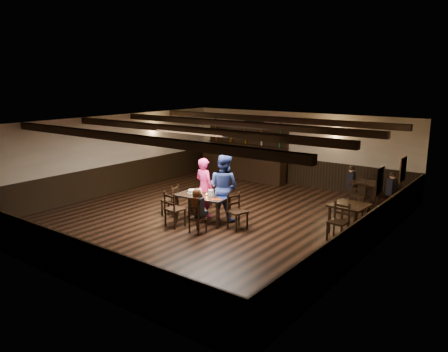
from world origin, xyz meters
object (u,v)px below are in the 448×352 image
Objects in this scene: chair_near_left at (172,207)px; cake at (192,191)px; man_blue at (224,187)px; dining_table at (203,199)px; bar_counter at (244,160)px; chair_near_right at (196,216)px; woman_pink at (204,187)px.

cake is at bearing 94.07° from chair_near_left.
dining_table is at bearing 53.78° from man_blue.
cake is (-0.06, 0.89, 0.23)m from chair_near_left.
chair_near_left is (-0.34, -0.84, -0.10)m from dining_table.
chair_near_left is 6.35m from bar_counter.
chair_near_right is (0.83, -0.02, -0.10)m from chair_near_left.
dining_table is 1.59× the size of chair_near_left.
woman_pink reaches higher than dining_table.
chair_near_right is at bearing 128.86° from woman_pink.
chair_near_right reaches higher than dining_table.
woman_pink is at bearing 2.46° from man_blue.
woman_pink is at bearing 88.58° from chair_near_left.
woman_pink is 0.44× the size of bar_counter.
chair_near_left is 0.25× the size of bar_counter.
chair_near_right is 1.46m from man_blue.
bar_counter is (-1.76, 5.18, -0.07)m from cake.
dining_table is at bearing 131.84° from woman_pink.
bar_counter reaches higher than chair_near_left.
dining_table is 1.94× the size of chair_near_right.
chair_near_right is at bearing -60.37° from dining_table.
chair_near_left is at bearing -73.26° from bar_counter.
dining_table is 1.01m from chair_near_right.
bar_counter is (-1.83, 6.07, 0.16)m from chair_near_left.
dining_table is at bearing 67.82° from chair_near_left.
woman_pink is 0.67m from man_blue.
chair_near_right is at bearing -1.10° from chair_near_left.
chair_near_left is at bearing 60.88° from man_blue.
dining_table is 0.67m from man_blue.
dining_table is 0.82× the size of man_blue.
woman_pink reaches higher than chair_near_left.
chair_near_right is 6.65m from bar_counter.
man_blue is (0.69, 1.36, 0.37)m from chair_near_left.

